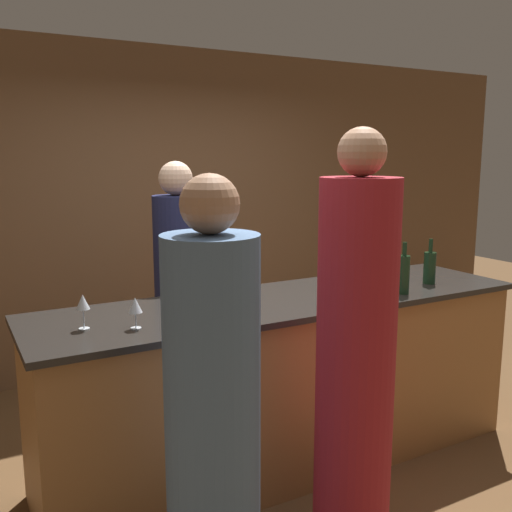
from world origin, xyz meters
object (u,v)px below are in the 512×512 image
guest_0 (355,363)px  wine_bottle_1 (404,274)px  guest_1 (213,424)px  bartender (179,306)px  wine_bottle_0 (430,267)px

guest_0 → wine_bottle_1: bearing=34.7°
guest_1 → bartender: bearing=73.2°
guest_0 → guest_1: bearing=-174.9°
bartender → wine_bottle_0: size_ratio=6.21×
bartender → guest_1: bartender is taller
wine_bottle_1 → guest_0: bearing=-145.3°
wine_bottle_0 → wine_bottle_1: 0.37m
wine_bottle_0 → guest_0: bearing=-149.3°
guest_0 → wine_bottle_1: guest_0 is taller
guest_0 → guest_1: guest_0 is taller
guest_0 → wine_bottle_1: (0.81, 0.56, 0.24)m
wine_bottle_1 → bartender: bearing=137.2°
guest_1 → wine_bottle_0: bearing=21.5°
guest_1 → wine_bottle_1: bearing=21.8°
guest_1 → wine_bottle_0: guest_1 is taller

